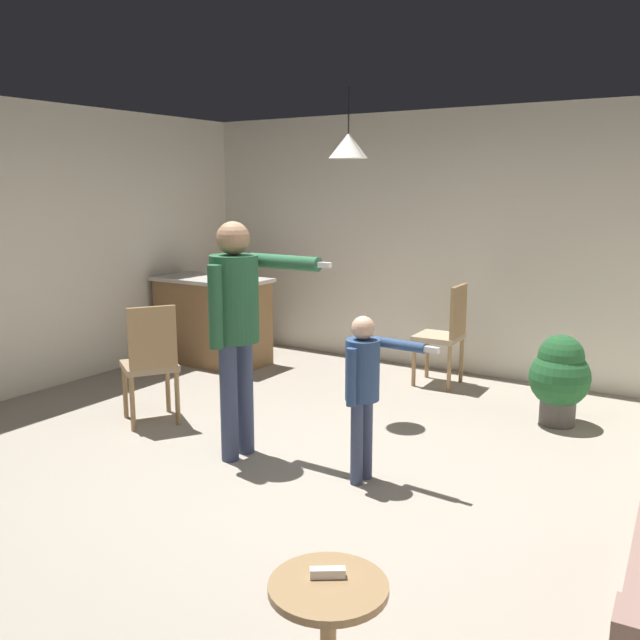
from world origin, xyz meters
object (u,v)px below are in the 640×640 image
person_adult (236,314)px  side_table_by_couch (328,631)px  dining_chair_near_wall (151,360)px  dining_chair_by_counter (446,331)px  kitchen_counter (213,320)px  spare_remote_on_table (328,573)px  person_child (364,380)px  potted_plant_corner (560,375)px

person_adult → side_table_by_couch: bearing=47.4°
side_table_by_couch → dining_chair_near_wall: 3.46m
person_adult → dining_chair_by_counter: size_ratio=1.69×
kitchen_counter → spare_remote_on_table: bearing=-44.4°
side_table_by_couch → dining_chair_by_counter: dining_chair_by_counter is taller
person_adult → dining_chair_near_wall: person_adult is taller
dining_chair_by_counter → dining_chair_near_wall: bearing=142.9°
dining_chair_near_wall → person_adult: bearing=-66.0°
person_child → potted_plant_corner: person_child is taller
dining_chair_by_counter → dining_chair_near_wall: (-1.60, -2.34, 0.00)m
side_table_by_couch → person_child: bearing=115.3°
dining_chair_near_wall → potted_plant_corner: bearing=-24.8°
side_table_by_couch → person_child: size_ratio=0.47×
potted_plant_corner → spare_remote_on_table: 3.66m
person_child → spare_remote_on_table: 2.01m
kitchen_counter → person_child: 3.47m
person_child → dining_chair_near_wall: bearing=-88.0°
dining_chair_near_wall → potted_plant_corner: (2.82, 1.77, -0.13)m
kitchen_counter → person_adult: (1.96, -1.97, 0.57)m
person_adult → person_child: bearing=97.1°
person_adult → spare_remote_on_table: 2.55m
side_table_by_couch → spare_remote_on_table: size_ratio=4.00×
person_child → dining_chair_near_wall: person_child is taller
dining_chair_near_wall → dining_chair_by_counter: bearing=-1.3°
person_adult → person_child: person_adult is taller
kitchen_counter → person_adult: size_ratio=0.74×
dining_chair_by_counter → spare_remote_on_table: dining_chair_by_counter is taller
potted_plant_corner → spare_remote_on_table: (0.04, -3.65, 0.12)m
person_adult → person_child: size_ratio=1.52×
kitchen_counter → side_table_by_couch: kitchen_counter is taller
person_child → person_adult: bearing=-80.1°
person_child → dining_chair_by_counter: (-0.41, 2.40, -0.15)m
spare_remote_on_table → kitchen_counter: bearing=135.6°
person_adult → spare_remote_on_table: bearing=47.6°
dining_chair_by_counter → potted_plant_corner: dining_chair_by_counter is taller
potted_plant_corner → spare_remote_on_table: bearing=-89.4°
person_child → potted_plant_corner: size_ratio=1.48×
dining_chair_near_wall → potted_plant_corner: 3.33m
kitchen_counter → person_child: (2.92, -1.87, 0.22)m
dining_chair_by_counter → spare_remote_on_table: bearing=-166.2°
side_table_by_couch → dining_chair_by_counter: size_ratio=0.52×
potted_plant_corner → person_child: bearing=-113.9°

